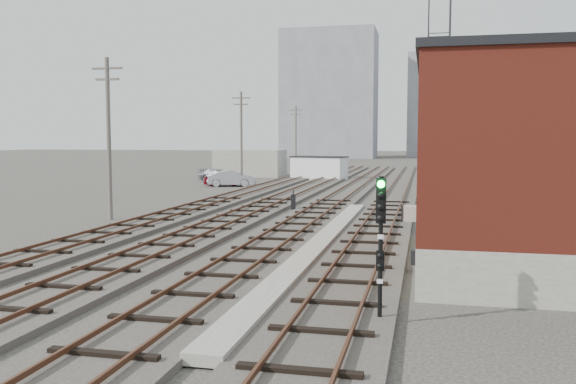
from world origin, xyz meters
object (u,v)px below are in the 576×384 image
(site_trailer, at_px, (319,168))
(car_red, at_px, (222,180))
(car_silver, at_px, (232,179))
(car_grey, at_px, (218,175))
(switch_stand, at_px, (293,202))
(signal_mast, at_px, (381,241))

(site_trailer, bearing_deg, car_red, -109.33)
(car_silver, bearing_deg, car_grey, 17.65)
(switch_stand, relative_size, car_grey, 0.27)
(car_red, height_order, car_grey, car_grey)
(signal_mast, bearing_deg, switch_stand, 107.35)
(site_trailer, distance_m, car_grey, 11.38)
(car_red, height_order, car_silver, car_silver)
(switch_stand, relative_size, car_silver, 0.27)
(car_red, bearing_deg, signal_mast, -168.43)
(car_silver, height_order, car_grey, car_silver)
(car_grey, bearing_deg, switch_stand, -136.06)
(signal_mast, distance_m, car_grey, 51.55)
(switch_stand, distance_m, site_trailer, 30.04)
(car_red, xyz_separation_m, car_silver, (1.08, -0.42, 0.15))
(switch_stand, relative_size, car_red, 0.35)
(signal_mast, xyz_separation_m, site_trailer, (-10.58, 52.39, -0.77))
(signal_mast, relative_size, car_grey, 0.81)
(signal_mast, xyz_separation_m, car_red, (-18.06, 41.08, -1.47))
(switch_stand, distance_m, car_silver, 20.64)
(car_red, bearing_deg, site_trailer, -45.65)
(switch_stand, bearing_deg, site_trailer, 89.69)
(switch_stand, height_order, car_red, switch_stand)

